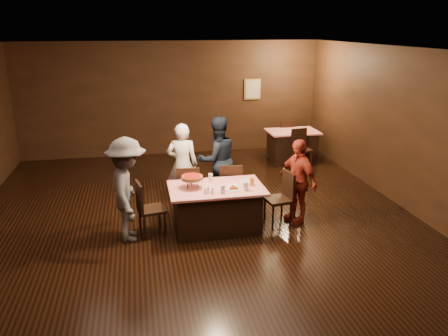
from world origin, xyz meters
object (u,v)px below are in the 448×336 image
Objects in this scene: main_table at (217,208)px; chair_end_left at (151,208)px; chair_back_near at (302,149)px; back_table at (292,145)px; chair_far_left at (188,189)px; chair_far_right at (230,186)px; chair_end_right at (278,198)px; chair_back_far at (285,136)px; diner_grey_knit at (128,190)px; diner_navy_hoodie at (217,160)px; glass_front_right at (246,186)px; diner_red_shirt at (297,181)px; glass_back at (210,178)px; glass_front_left at (223,189)px; pizza_stand at (192,177)px; glass_amber at (252,182)px; diner_white_jacket at (182,165)px; plate_empty at (246,181)px.

main_table is 1.10m from chair_end_left.
chair_end_left is at bearing -149.44° from chair_back_near.
back_table is 4.26m from chair_far_left.
chair_far_right is 1.00× the size of chair_end_right.
main_table is 5.05m from chair_back_far.
diner_grey_knit is at bearing 31.26° from chair_far_right.
diner_navy_hoodie reaches higher than main_table.
back_table is at bearing -120.61° from chair_far_right.
chair_back_near is (0.00, -0.70, 0.09)m from back_table.
chair_far_right is at bearing 92.86° from glass_front_right.
diner_red_shirt is at bearing 16.84° from glass_front_right.
glass_front_left is at bearing -80.54° from glass_back.
chair_end_right is 1.57m from pizza_stand.
glass_amber is 0.74m from glass_back.
back_table is 3.42× the size of pizza_stand.
diner_white_jacket is 1.01m from glass_back.
chair_end_left is 6.79× the size of glass_front_left.
glass_front_left and glass_back have the same top height.
chair_back_near is 2.99m from diner_navy_hoodie.
diner_red_shirt is (2.93, 0.13, -0.10)m from diner_grey_knit.
diner_red_shirt is at bearing -9.11° from glass_back.
chair_far_left is 6.79× the size of glass_front_right.
diner_navy_hoodie is 1.40m from pizza_stand.
chair_end_left is at bearing -175.91° from pizza_stand.
diner_navy_hoodie is at bearing 48.80° from chair_back_far.
chair_back_far is at bearing 53.85° from pizza_stand.
chair_far_left is at bearing 113.20° from glass_front_left.
diner_grey_knit reaches higher than plate_empty.
diner_navy_hoodie reaches higher than chair_far_right.
chair_far_left is 1.40m from diner_grey_knit.
chair_end_right is 0.55× the size of diner_navy_hoodie.
glass_front_right is 0.74m from glass_back.
pizza_stand is 2.71× the size of glass_front_left.
chair_back_far is (3.79, 4.28, 0.00)m from chair_end_left.
chair_far_left is at bearing 118.07° from main_table.
diner_grey_knit reaches higher than back_table.
chair_back_far is at bearing 60.05° from glass_front_left.
back_table is 9.29× the size of glass_back.
chair_end_left and chair_back_near have the same top height.
diner_navy_hoodie is at bearing 104.77° from plate_empty.
chair_back_far is 6.79× the size of glass_front_right.
back_table is at bearing 82.39° from chair_back_near.
glass_back is (-0.50, 0.55, 0.00)m from glass_front_right.
chair_back_far is 5.26m from pizza_stand.
plate_empty is 1.79× the size of glass_back.
main_table is at bearing 150.95° from glass_front_right.
pizza_stand is (0.70, 0.05, 0.48)m from chair_end_left.
diner_navy_hoodie is 1.17m from plate_empty.
glass_front_left reaches higher than plate_empty.
main_table is at bearing 69.32° from chair_far_right.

